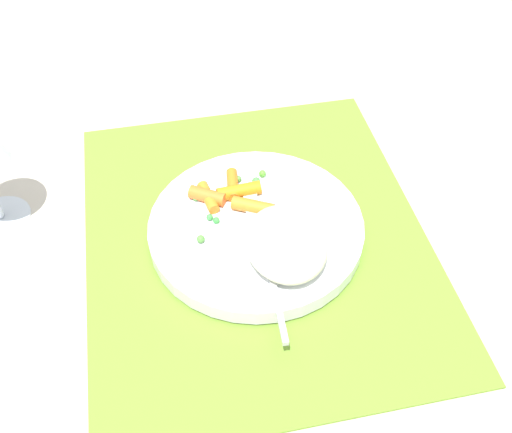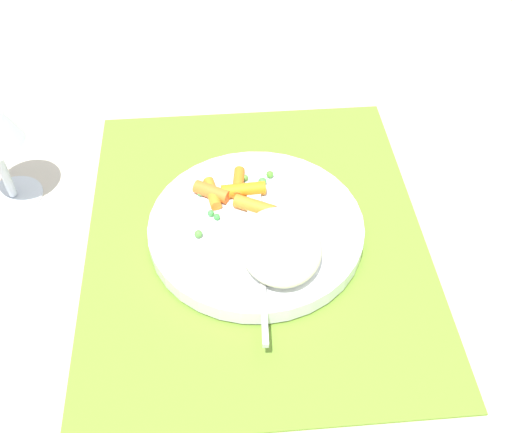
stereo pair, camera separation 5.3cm
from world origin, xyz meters
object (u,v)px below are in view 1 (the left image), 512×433
rice_mound (286,243)px  carrot_portion (231,195)px  plate (256,229)px  fork (261,244)px

rice_mound → carrot_portion: 0.10m
plate → rice_mound: rice_mound is taller
plate → fork: fork is taller
plate → rice_mound: bearing=-156.8°
plate → carrot_portion: (0.04, 0.02, 0.02)m
plate → fork: bearing=177.1°
carrot_portion → fork: 0.08m
rice_mound → plate: bearing=23.2°
plate → carrot_portion: carrot_portion is taller
plate → carrot_portion: 0.05m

